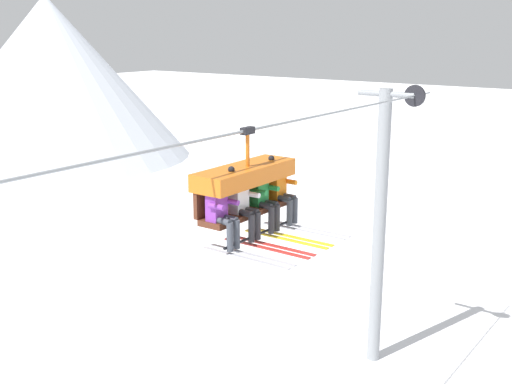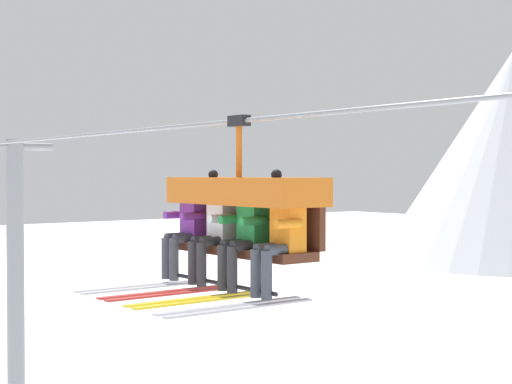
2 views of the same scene
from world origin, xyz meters
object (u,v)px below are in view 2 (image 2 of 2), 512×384
object	(u,v)px
chairlift_chair	(244,205)
skier_white	(213,228)
skier_purple	(186,227)
skier_orange	(278,234)
skier_green	(244,233)
lift_tower_near	(15,316)

from	to	relation	value
chairlift_chair	skier_white	distance (m)	0.45
skier_purple	skier_orange	size ratio (longest dim) A/B	1.00
skier_green	skier_orange	distance (m)	0.58
skier_white	skier_orange	world-z (taller)	same
lift_tower_near	chairlift_chair	xyz separation A→B (m)	(9.12, -0.71, 2.63)
skier_purple	skier_orange	bearing A→B (deg)	0.22
skier_purple	skier_white	xyz separation A→B (m)	(0.58, 0.01, 0.02)
lift_tower_near	skier_green	bearing A→B (deg)	-5.64
skier_green	lift_tower_near	bearing A→B (deg)	174.36
skier_green	skier_orange	size ratio (longest dim) A/B	1.00
lift_tower_near	skier_purple	size ratio (longest dim) A/B	4.70
chairlift_chair	skier_green	distance (m)	0.46
lift_tower_near	skier_green	distance (m)	9.74
skier_white	skier_green	size ratio (longest dim) A/B	1.00
chairlift_chair	skier_purple	world-z (taller)	chairlift_chair
chairlift_chair	skier_orange	world-z (taller)	chairlift_chair
skier_purple	skier_green	size ratio (longest dim) A/B	1.00
skier_green	skier_orange	world-z (taller)	skier_orange
lift_tower_near	chairlift_chair	world-z (taller)	lift_tower_near
skier_white	lift_tower_near	bearing A→B (deg)	174.03
skier_green	skier_orange	xyz separation A→B (m)	(0.58, 0.01, 0.02)
skier_purple	skier_orange	distance (m)	1.74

